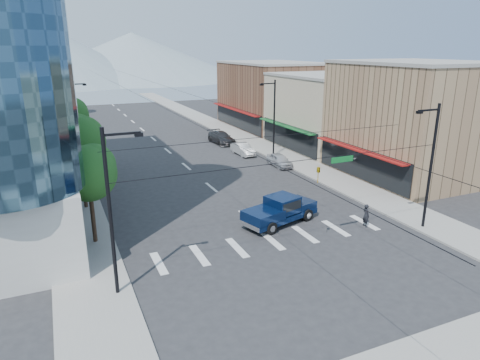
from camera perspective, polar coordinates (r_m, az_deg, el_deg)
The scene contains 21 objects.
ground at distance 28.27m, azimuth 6.13°, elevation -9.20°, with size 160.00×160.00×0.00m, color #28282B.
sidewalk_left at distance 63.05m, azimuth -22.59°, elevation 4.58°, with size 4.00×120.00×0.15m, color gray.
sidewalk_right at distance 67.78m, azimuth -1.86°, elevation 6.72°, with size 4.00×120.00×0.15m, color gray.
shop_near at distance 46.28m, azimuth 22.06°, elevation 7.29°, with size 12.00×14.00×11.00m, color #8C6B4C.
shop_mid at distance 56.95m, azimuth 11.89°, elevation 8.84°, with size 12.00×14.00×9.00m, color tan.
shop_far at distance 70.40m, azimuth 4.26°, elevation 11.14°, with size 12.00×18.00×10.00m, color brown.
clock_tower at distance 83.89m, azimuth -27.17°, elevation 14.21°, with size 4.80×4.80×20.40m.
mountain_left at distance 171.81m, azimuth -25.47°, elevation 15.24°, with size 80.00×80.00×22.00m, color gray.
mountain_right at distance 184.77m, azimuth -14.09°, elevation 15.77°, with size 90.00×90.00×18.00m, color gray.
tree_near at distance 28.96m, azimuth -19.38°, elevation 1.14°, with size 3.65×3.64×6.71m.
tree_midnear at distance 35.63m, azimuth -20.50°, elevation 4.93°, with size 4.09×4.09×7.52m.
tree_midfar at distance 42.61m, azimuth -21.10°, elevation 5.93°, with size 3.65×3.64×6.71m.
tree_far at distance 49.42m, azimuth -21.69°, elevation 8.01°, with size 4.09×4.09×7.52m.
signal_rig at distance 25.81m, azimuth 7.93°, elevation -0.75°, with size 21.80×0.20×9.00m.
lamp_pole_nw at distance 52.40m, azimuth -21.33°, elevation 7.80°, with size 2.00×0.25×9.00m.
lamp_pole_ne at distance 50.30m, azimuth 4.45°, elevation 8.57°, with size 2.00×0.25×9.00m.
pickup_truck at distance 31.79m, azimuth 5.33°, elevation -3.96°, with size 6.44×3.78×2.06m.
pedestrian at distance 32.51m, azimuth 16.46°, elevation -4.54°, with size 0.63×0.41×1.73m, color black.
parked_car_near at distance 47.08m, azimuth 5.29°, elevation 2.65°, with size 1.63×4.05×1.38m, color silver.
parked_car_mid at distance 51.97m, azimuth 0.38°, elevation 4.14°, with size 1.49×4.26×1.40m, color silver.
parked_car_far at distance 58.21m, azimuth -2.50°, elevation 5.66°, with size 2.21×5.45×1.58m, color #2B2B2D.
Camera 1 is at (-12.87, -21.79, 12.60)m, focal length 32.00 mm.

